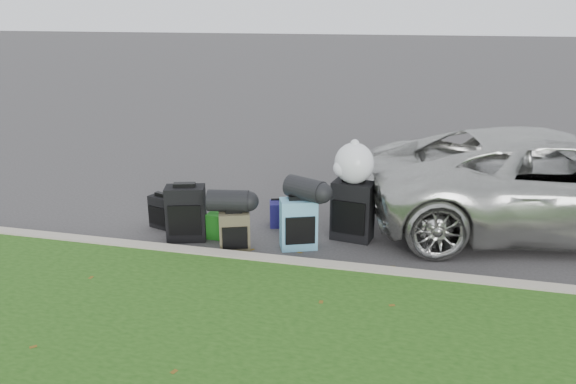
% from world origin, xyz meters
% --- Properties ---
extents(ground, '(120.00, 120.00, 0.00)m').
position_xyz_m(ground, '(0.00, 0.00, 0.00)').
color(ground, '#383535').
rests_on(ground, ground).
extents(curb, '(120.00, 0.18, 0.15)m').
position_xyz_m(curb, '(0.00, -1.00, 0.07)').
color(curb, '#9E937F').
rests_on(curb, ground).
extents(suv, '(5.20, 3.08, 1.35)m').
position_xyz_m(suv, '(3.32, 1.02, 0.68)').
color(suv, '#B7B7B2').
rests_on(suv, ground).
extents(suitcase_small_black, '(0.40, 0.30, 0.45)m').
position_xyz_m(suitcase_small_black, '(-1.79, -0.08, 0.22)').
color(suitcase_small_black, black).
rests_on(suitcase_small_black, ground).
extents(suitcase_large_black_left, '(0.56, 0.43, 0.72)m').
position_xyz_m(suitcase_large_black_left, '(-1.31, -0.39, 0.36)').
color(suitcase_large_black_left, black).
rests_on(suitcase_large_black_left, ground).
extents(suitcase_olive, '(0.43, 0.35, 0.51)m').
position_xyz_m(suitcase_olive, '(-0.58, -0.62, 0.26)').
color(suitcase_olive, '#3F3A27').
rests_on(suitcase_olive, ground).
extents(suitcase_teal, '(0.51, 0.41, 0.64)m').
position_xyz_m(suitcase_teal, '(0.16, -0.32, 0.32)').
color(suitcase_teal, teal).
rests_on(suitcase_teal, ground).
extents(suitcase_large_black_right, '(0.56, 0.39, 0.77)m').
position_xyz_m(suitcase_large_black_right, '(0.77, 0.13, 0.39)').
color(suitcase_large_black_right, black).
rests_on(suitcase_large_black_right, ground).
extents(tote_green, '(0.31, 0.26, 0.34)m').
position_xyz_m(tote_green, '(-0.91, -0.24, 0.17)').
color(tote_green, '#1B7219').
rests_on(tote_green, ground).
extents(tote_navy, '(0.38, 0.33, 0.34)m').
position_xyz_m(tote_navy, '(-0.23, 0.36, 0.17)').
color(tote_navy, navy).
rests_on(tote_navy, ground).
extents(duffel_left, '(0.54, 0.34, 0.27)m').
position_xyz_m(duffel_left, '(-0.66, -0.58, 0.64)').
color(duffel_left, black).
rests_on(duffel_left, suitcase_olive).
extents(duffel_right, '(0.57, 0.47, 0.28)m').
position_xyz_m(duffel_right, '(0.24, -0.30, 0.78)').
color(duffel_right, black).
rests_on(duffel_right, suitcase_teal).
extents(trash_bag, '(0.50, 0.50, 0.50)m').
position_xyz_m(trash_bag, '(0.77, 0.13, 1.02)').
color(trash_bag, white).
rests_on(trash_bag, suitcase_large_black_right).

